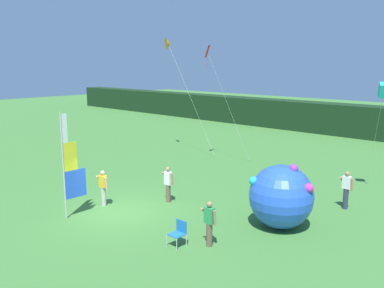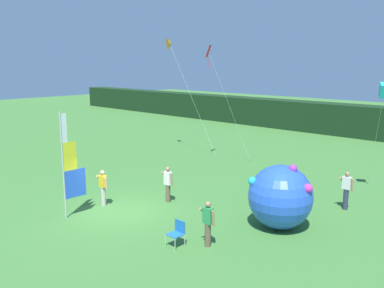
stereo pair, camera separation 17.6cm
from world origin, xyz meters
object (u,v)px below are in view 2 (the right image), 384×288
(banner_flag, at_px, (70,167))
(person_mid_field, at_px, (346,189))
(kite_red_diamond_2, at_px, (211,59))
(person_far_left, at_px, (103,187))
(folding_chair, at_px, (177,232))
(person_near_banner, at_px, (208,223))
(inflatable_balloon, at_px, (280,197))
(kite_orange_delta_1, at_px, (170,44))
(person_far_right, at_px, (168,183))

(banner_flag, height_order, person_mid_field, banner_flag)
(person_mid_field, bearing_deg, kite_red_diamond_2, 165.46)
(person_far_left, bearing_deg, folding_chair, -6.59)
(kite_red_diamond_2, bearing_deg, person_mid_field, -14.54)
(banner_flag, bearing_deg, person_mid_field, 47.64)
(person_near_banner, bearing_deg, folding_chair, -139.60)
(person_mid_field, relative_size, kite_red_diamond_2, 0.23)
(inflatable_balloon, distance_m, folding_chair, 4.30)
(kite_orange_delta_1, bearing_deg, person_far_right, -44.18)
(kite_orange_delta_1, bearing_deg, inflatable_balloon, -27.29)
(banner_flag, xyz_separation_m, person_mid_field, (7.92, 8.68, -1.22))
(kite_orange_delta_1, distance_m, kite_red_diamond_2, 4.40)
(person_near_banner, relative_size, person_mid_field, 0.97)
(person_far_left, relative_size, kite_red_diamond_2, 0.22)
(inflatable_balloon, bearing_deg, person_near_banner, -106.12)
(kite_orange_delta_1, bearing_deg, person_mid_field, -12.31)
(person_far_left, height_order, inflatable_balloon, inflatable_balloon)
(inflatable_balloon, bearing_deg, folding_chair, -114.13)
(person_mid_field, distance_m, folding_chair, 8.11)
(person_mid_field, height_order, kite_orange_delta_1, kite_orange_delta_1)
(person_far_left, xyz_separation_m, folding_chair, (5.35, -0.62, -0.35))
(folding_chair, bearing_deg, person_mid_field, 70.28)
(person_near_banner, bearing_deg, inflatable_balloon, 73.88)
(banner_flag, height_order, person_far_left, banner_flag)
(person_far_left, height_order, kite_orange_delta_1, kite_orange_delta_1)
(person_mid_field, distance_m, person_far_right, 7.88)
(folding_chair, bearing_deg, banner_flag, -168.50)
(inflatable_balloon, distance_m, kite_red_diamond_2, 12.34)
(kite_red_diamond_2, bearing_deg, person_near_banner, -49.34)
(inflatable_balloon, bearing_deg, kite_red_diamond_2, 145.00)
(inflatable_balloon, xyz_separation_m, folding_chair, (-1.73, -3.86, -0.74))
(banner_flag, bearing_deg, inflatable_balloon, 35.43)
(person_mid_field, distance_m, kite_orange_delta_1, 16.17)
(person_near_banner, height_order, kite_red_diamond_2, kite_red_diamond_2)
(person_far_right, bearing_deg, banner_flag, -111.34)
(banner_flag, distance_m, person_far_left, 2.10)
(person_far_left, distance_m, inflatable_balloon, 7.80)
(person_mid_field, bearing_deg, folding_chair, -109.72)
(person_near_banner, xyz_separation_m, person_far_right, (-4.43, 2.27, 0.01))
(banner_flag, distance_m, person_near_banner, 6.37)
(person_far_right, bearing_deg, person_far_left, -126.64)
(person_far_left, bearing_deg, person_far_right, 53.36)
(person_far_right, relative_size, inflatable_balloon, 0.64)
(person_near_banner, bearing_deg, kite_red_diamond_2, 130.66)
(banner_flag, bearing_deg, folding_chair, 11.50)
(inflatable_balloon, xyz_separation_m, kite_orange_delta_1, (-13.38, 6.90, 6.34))
(inflatable_balloon, xyz_separation_m, kite_red_diamond_2, (-9.13, 6.39, 5.31))
(banner_flag, relative_size, kite_orange_delta_1, 0.55)
(kite_orange_delta_1, bearing_deg, kite_red_diamond_2, -6.85)
(person_far_right, xyz_separation_m, inflatable_balloon, (5.34, 0.91, 0.37))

